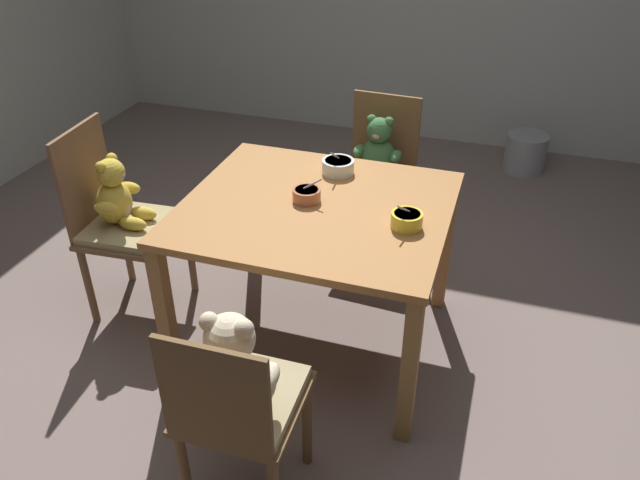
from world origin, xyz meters
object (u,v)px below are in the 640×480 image
object	(u,v)px
dining_table	(316,225)
porridge_bowl_yellow_near_right	(407,220)
porridge_bowl_white_far_center	(337,166)
porridge_bowl_terracotta_center	(307,195)
metal_pail	(525,153)
teddy_chair_near_left	(121,213)
teddy_chair_far_center	(377,162)
teddy_chair_near_front	(237,387)

from	to	relation	value
dining_table	porridge_bowl_yellow_near_right	size ratio (longest dim) A/B	8.52
dining_table	porridge_bowl_white_far_center	xyz separation A→B (m)	(-0.00, 0.31, 0.13)
porridge_bowl_terracotta_center	metal_pail	world-z (taller)	porridge_bowl_terracotta_center
teddy_chair_near_left	porridge_bowl_white_far_center	world-z (taller)	teddy_chair_near_left
teddy_chair_far_center	porridge_bowl_yellow_near_right	world-z (taller)	teddy_chair_far_center
teddy_chair_near_front	metal_pail	size ratio (longest dim) A/B	2.96
teddy_chair_far_center	porridge_bowl_yellow_near_right	bearing A→B (deg)	22.44
teddy_chair_near_left	metal_pail	size ratio (longest dim) A/B	3.26
dining_table	porridge_bowl_yellow_near_right	world-z (taller)	porridge_bowl_yellow_near_right
metal_pail	teddy_chair_far_center	bearing A→B (deg)	-121.64
teddy_chair_near_left	metal_pail	xyz separation A→B (m)	(1.77, 2.17, -0.39)
dining_table	porridge_bowl_terracotta_center	distance (m)	0.13
dining_table	teddy_chair_near_front	distance (m)	0.87
teddy_chair_near_left	porridge_bowl_yellow_near_right	distance (m)	1.34
porridge_bowl_yellow_near_right	porridge_bowl_terracotta_center	size ratio (longest dim) A/B	1.01
teddy_chair_near_front	metal_pail	xyz separation A→B (m)	(0.80, 3.02, -0.41)
dining_table	teddy_chair_near_front	xyz separation A→B (m)	(0.03, -0.87, -0.08)
teddy_chair_near_front	porridge_bowl_terracotta_center	world-z (taller)	teddy_chair_near_front
teddy_chair_far_center	porridge_bowl_terracotta_center	size ratio (longest dim) A/B	6.77
metal_pail	teddy_chair_near_front	bearing A→B (deg)	-104.86
teddy_chair_near_front	porridge_bowl_white_far_center	bearing A→B (deg)	0.50
teddy_chair_far_center	porridge_bowl_terracotta_center	xyz separation A→B (m)	(-0.10, -0.86, 0.23)
porridge_bowl_terracotta_center	metal_pail	distance (m)	2.38
teddy_chair_near_left	porridge_bowl_yellow_near_right	xyz separation A→B (m)	(1.32, -0.03, 0.22)
teddy_chair_near_front	teddy_chair_far_center	distance (m)	1.76
dining_table	teddy_chair_near_left	bearing A→B (deg)	-178.48
teddy_chair_far_center	porridge_bowl_terracotta_center	bearing A→B (deg)	-3.42
porridge_bowl_white_far_center	teddy_chair_far_center	bearing A→B (deg)	84.61
porridge_bowl_white_far_center	metal_pail	size ratio (longest dim) A/B	0.54
dining_table	teddy_chair_near_left	distance (m)	0.94
porridge_bowl_yellow_near_right	porridge_bowl_terracotta_center	world-z (taller)	porridge_bowl_yellow_near_right
dining_table	porridge_bowl_yellow_near_right	distance (m)	0.41
porridge_bowl_yellow_near_right	porridge_bowl_white_far_center	bearing A→B (deg)	136.28
dining_table	teddy_chair_near_front	size ratio (longest dim) A/B	1.29
teddy_chair_near_left	teddy_chair_far_center	xyz separation A→B (m)	(0.99, 0.91, -0.01)
teddy_chair_near_front	dining_table	bearing A→B (deg)	0.86
porridge_bowl_yellow_near_right	dining_table	bearing A→B (deg)	171.12
porridge_bowl_white_far_center	dining_table	bearing A→B (deg)	-89.48
dining_table	teddy_chair_near_left	xyz separation A→B (m)	(-0.94, -0.02, -0.10)
dining_table	metal_pail	distance (m)	2.36
porridge_bowl_yellow_near_right	metal_pail	size ratio (longest dim) A/B	0.45
dining_table	porridge_bowl_terracotta_center	bearing A→B (deg)	156.66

